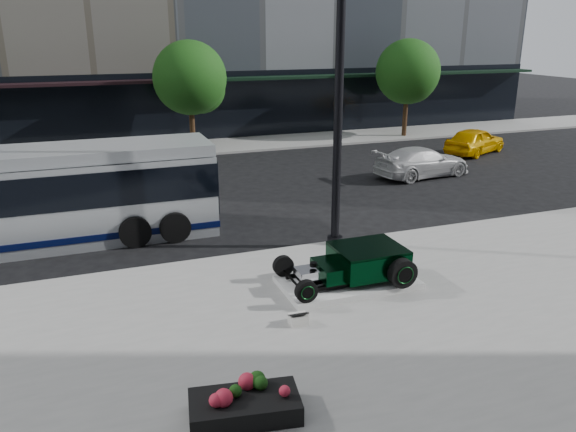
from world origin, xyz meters
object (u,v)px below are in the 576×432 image
object	(u,v)px
hot_rod	(360,262)
yellow_taxi	(475,141)
lamppost	(338,116)
transit_bus	(10,199)
white_sedan	(422,162)
flower_planter	(245,405)

from	to	relation	value
hot_rod	yellow_taxi	bearing A→B (deg)	43.32
lamppost	yellow_taxi	world-z (taller)	lamppost
transit_bus	white_sedan	size ratio (longest dim) A/B	2.67
flower_planter	transit_bus	size ratio (longest dim) A/B	0.16
flower_planter	transit_bus	distance (m)	11.09
lamppost	white_sedan	xyz separation A→B (m)	(7.31, 6.49, -3.29)
transit_bus	yellow_taxi	bearing A→B (deg)	16.29
white_sedan	hot_rod	bearing A→B (deg)	132.50
flower_planter	transit_bus	xyz separation A→B (m)	(-4.23, 10.18, 1.15)
flower_planter	lamppost	bearing A→B (deg)	54.75
hot_rod	transit_bus	size ratio (longest dim) A/B	0.27
transit_bus	white_sedan	xyz separation A→B (m)	(16.35, 3.11, -0.83)
hot_rod	yellow_taxi	size ratio (longest dim) A/B	0.79
transit_bus	yellow_taxi	world-z (taller)	transit_bus
lamppost	flower_planter	bearing A→B (deg)	-125.25
hot_rod	yellow_taxi	distance (m)	18.25
hot_rod	lamppost	xyz separation A→B (m)	(0.61, 2.80, 3.25)
transit_bus	flower_planter	bearing A→B (deg)	-67.43
yellow_taxi	flower_planter	bearing A→B (deg)	109.46
lamppost	white_sedan	bearing A→B (deg)	41.61
lamppost	white_sedan	world-z (taller)	lamppost
flower_planter	yellow_taxi	xyz separation A→B (m)	(17.47, 16.52, 0.36)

